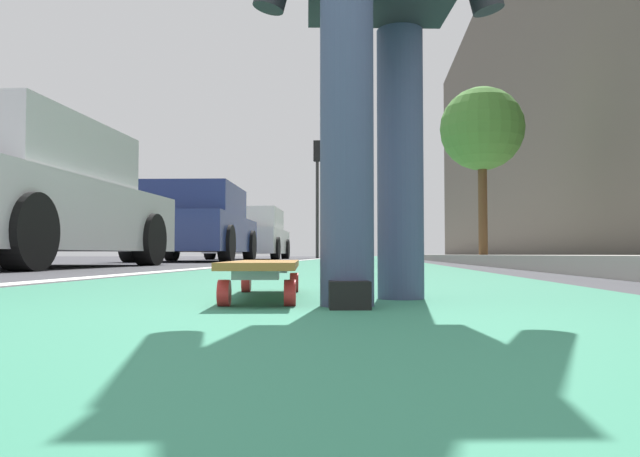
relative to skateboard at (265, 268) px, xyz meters
The scene contains 11 objects.
ground_plane 8.67m from the skateboard, ahead, with size 80.00×80.00×0.00m, color #38383D.
bike_lane_paint 22.67m from the skateboard, ahead, with size 56.00×2.35×0.00m, color #2D7256.
lane_stripe_white 18.71m from the skateboard, ahead, with size 52.00×0.16×0.01m, color silver.
sidewalk_curb 16.98m from the skateboard, 11.00° to the right, with size 52.00×3.20×0.13m, color #9E9B93.
building_facade 22.30m from the skateboard, 16.17° to the right, with size 40.00×1.20×11.86m, color #5F574E.
skateboard is the anchor object (origin of this frame).
parked_car_near 5.27m from the skateboard, 37.99° to the left, with size 4.27×1.95×1.48m.
parked_car_mid 10.69m from the skateboard, 17.08° to the left, with size 4.38×2.09×1.49m.
parked_car_far 16.33m from the skateboard, 11.21° to the left, with size 4.18×2.11×1.47m.
traffic_light 22.15m from the skateboard, ahead, with size 0.33×0.28×4.54m.
street_tree_mid 12.80m from the skateboard, 13.15° to the right, with size 1.87×1.87×3.89m.
Camera 1 is at (-0.55, -0.29, 0.13)m, focal length 34.81 mm.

